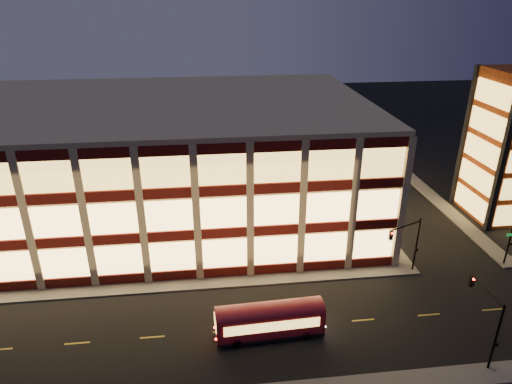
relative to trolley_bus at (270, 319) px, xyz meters
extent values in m
plane|color=black|center=(-7.65, 6.83, -1.66)|extent=(200.00, 200.00, 0.00)
cube|color=#514F4C|center=(-10.65, 7.83, -1.59)|extent=(54.00, 2.00, 0.15)
cube|color=#514F4C|center=(15.35, 23.83, -1.59)|extent=(2.00, 30.00, 0.15)
cube|color=#514F4C|center=(26.35, 23.83, -1.59)|extent=(2.00, 30.00, 0.15)
cube|color=tan|center=(-10.65, 23.83, 5.34)|extent=(50.00, 30.00, 14.00)
cube|color=tan|center=(-10.65, 23.83, 12.59)|extent=(50.40, 30.40, 0.50)
cube|color=#470C0A|center=(-10.65, 8.71, -1.01)|extent=(50.10, 0.25, 1.00)
cube|color=#FFC86B|center=(-10.65, 8.73, 1.09)|extent=(49.00, 0.20, 3.00)
cube|color=#470C0A|center=(14.47, 23.83, -1.01)|extent=(0.25, 30.10, 1.00)
cube|color=#FFC86B|center=(14.45, 23.83, 1.09)|extent=(0.20, 29.00, 3.00)
cube|color=#470C0A|center=(-10.65, 8.71, 3.39)|extent=(50.10, 0.25, 1.00)
cube|color=#FFC86B|center=(-10.65, 8.73, 5.49)|extent=(49.00, 0.20, 3.00)
cube|color=#470C0A|center=(14.47, 23.83, 3.39)|extent=(0.25, 30.10, 1.00)
cube|color=#FFC86B|center=(14.45, 23.83, 5.49)|extent=(0.20, 29.00, 3.00)
cube|color=#470C0A|center=(-10.65, 8.71, 7.79)|extent=(50.10, 0.25, 1.00)
cube|color=#FFC86B|center=(-10.65, 8.73, 9.89)|extent=(49.00, 0.20, 3.00)
cube|color=#470C0A|center=(14.47, 23.83, 7.79)|extent=(0.25, 30.10, 1.00)
cube|color=#FFC86B|center=(14.45, 23.83, 9.89)|extent=(0.20, 29.00, 3.00)
cube|color=black|center=(28.35, 14.83, 7.34)|extent=(0.60, 0.60, 18.00)
cube|color=black|center=(28.35, 22.83, 7.34)|extent=(0.60, 0.60, 18.00)
cube|color=#FFC659|center=(28.27, 18.83, 0.14)|extent=(0.16, 6.60, 2.60)
cube|color=#FFC659|center=(28.27, 18.83, 3.54)|extent=(0.16, 6.60, 2.60)
cube|color=#FFC659|center=(28.27, 18.83, 6.94)|extent=(0.16, 6.60, 2.60)
cube|color=#FFC659|center=(28.27, 18.83, 10.34)|extent=(0.16, 6.60, 2.60)
cube|color=#FFC659|center=(28.27, 18.83, 13.74)|extent=(0.16, 6.60, 2.60)
cylinder|color=black|center=(15.85, 7.63, 1.34)|extent=(0.18, 0.18, 6.00)
cylinder|color=black|center=(14.10, 6.88, 4.04)|extent=(3.56, 1.63, 0.14)
cube|color=black|center=(12.35, 6.13, 3.54)|extent=(0.32, 0.32, 0.95)
sphere|color=#FF0C05|center=(12.35, 5.95, 3.84)|extent=(0.20, 0.20, 0.20)
cube|color=black|center=(15.85, 7.43, 0.94)|extent=(0.25, 0.18, 0.28)
cylinder|color=black|center=(25.85, 7.63, 1.34)|extent=(0.18, 0.18, 6.00)
cube|color=black|center=(25.85, 7.43, 0.94)|extent=(0.25, 0.18, 0.28)
cube|color=#0C7226|center=(25.85, 7.48, 1.94)|extent=(1.20, 0.06, 0.28)
cylinder|color=black|center=(15.85, -5.67, 1.34)|extent=(0.18, 0.18, 6.00)
cylinder|color=black|center=(15.85, -3.67, 4.04)|extent=(0.14, 4.00, 0.14)
cube|color=black|center=(15.85, -1.67, 3.54)|extent=(0.32, 0.32, 0.95)
sphere|color=#FF0C05|center=(15.85, -1.85, 3.84)|extent=(0.20, 0.20, 0.20)
cube|color=black|center=(15.85, -5.87, 0.94)|extent=(0.25, 0.18, 0.28)
cube|color=maroon|center=(0.00, 0.00, -0.16)|extent=(8.94, 2.62, 2.04)
cube|color=black|center=(0.00, 0.00, -1.35)|extent=(8.94, 2.62, 0.31)
cylinder|color=black|center=(-2.78, -1.10, -1.26)|extent=(0.81, 0.30, 0.80)
cylinder|color=black|center=(-2.87, 0.84, -1.26)|extent=(0.81, 0.30, 0.80)
cylinder|color=black|center=(2.87, -0.84, -1.26)|extent=(0.81, 0.30, 0.80)
cylinder|color=black|center=(2.78, 1.10, -1.26)|extent=(0.81, 0.30, 0.80)
cube|color=#FFC659|center=(0.05, -1.13, 0.11)|extent=(7.78, 0.42, 0.88)
cube|color=#FFC659|center=(-0.05, 1.13, 0.11)|extent=(7.78, 0.42, 0.88)
camera|label=1|loc=(-4.62, -29.41, 24.66)|focal=32.00mm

